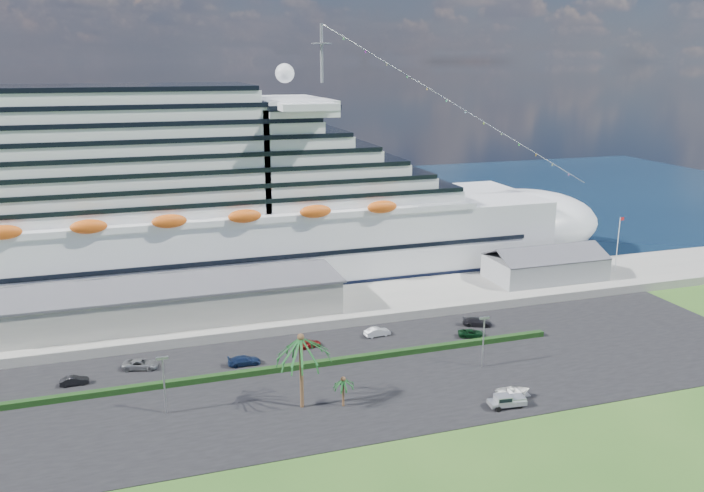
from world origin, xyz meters
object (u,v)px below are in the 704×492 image
object	(u,v)px
cruise_ship	(177,209)
boat_trailer	(513,392)
pickup_truck	(506,400)
parked_car_3	(244,361)

from	to	relation	value
cruise_ship	boat_trailer	xyz separation A→B (m)	(40.56, -66.93, -15.46)
cruise_ship	boat_trailer	bearing A→B (deg)	-58.79
cruise_ship	pickup_truck	world-z (taller)	cruise_ship
cruise_ship	boat_trailer	size ratio (longest dim) A/B	32.46
pickup_truck	boat_trailer	world-z (taller)	pickup_truck
parked_car_3	boat_trailer	bearing A→B (deg)	-123.11
cruise_ship	parked_car_3	size ratio (longest dim) A/B	37.42
pickup_truck	boat_trailer	size ratio (longest dim) A/B	0.92
pickup_truck	cruise_ship	bearing A→B (deg)	119.17
parked_car_3	boat_trailer	size ratio (longest dim) A/B	0.87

